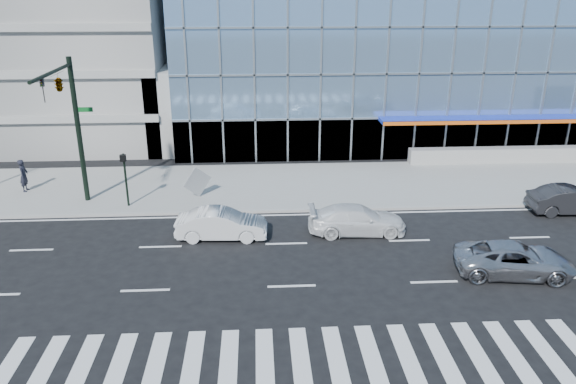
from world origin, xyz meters
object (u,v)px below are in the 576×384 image
white_sedan (222,224)px  dark_sedan (571,200)px  ped_signal_post (125,172)px  silver_suv (514,259)px  tilted_panel (197,182)px  traffic_signal (65,100)px  pedestrian (24,175)px  white_suv (357,220)px

white_sedan → dark_sedan: (18.70, 2.08, 0.01)m
ped_signal_post → dark_sedan: (24.08, -2.02, -1.40)m
silver_suv → tilted_panel: (-14.35, 9.60, 0.37)m
traffic_signal → white_sedan: bearing=-25.3°
dark_sedan → traffic_signal: bearing=88.2°
white_sedan → tilted_panel: tilted_panel is taller
traffic_signal → ped_signal_post: size_ratio=2.67×
white_sedan → silver_suv: bearing=-106.3°
pedestrian → traffic_signal: bearing=-128.5°
white_suv → silver_suv: bearing=-126.5°
ped_signal_post → silver_suv: size_ratio=0.60×
silver_suv → traffic_signal: bearing=76.0°
white_suv → dark_sedan: bearing=-80.4°
white_sedan → dark_sedan: bearing=-81.1°
pedestrian → tilted_panel: 10.41m
ped_signal_post → white_sedan: 6.91m
ped_signal_post → tilted_panel: ped_signal_post is taller
traffic_signal → dark_sedan: (26.58, -1.65, -5.43)m
white_suv → dark_sedan: (12.00, 1.84, 0.04)m
white_suv → pedestrian: pedestrian is taller
silver_suv → pedestrian: pedestrian is taller
dark_sedan → tilted_panel: (-20.35, 3.18, 0.33)m
silver_suv → white_sedan: 13.42m
pedestrian → tilted_panel: (10.28, -1.60, -0.05)m
ped_signal_post → white_suv: (12.08, -3.86, -1.44)m
pedestrian → ped_signal_post: bearing=-113.7°
white_suv → pedestrian: size_ratio=2.52×
traffic_signal → silver_suv: size_ratio=1.61×
white_sedan → tilted_panel: bearing=20.0°
silver_suv → tilted_panel: size_ratio=3.83×
traffic_signal → dark_sedan: size_ratio=1.78×
traffic_signal → ped_signal_post: 4.75m
ped_signal_post → white_suv: bearing=-17.7°
ped_signal_post → silver_suv: (18.08, -8.44, -1.45)m
white_sedan → dark_sedan: size_ratio=0.98×
traffic_signal → dark_sedan: traffic_signal is taller
ped_signal_post → white_sedan: (5.38, -4.10, -1.41)m
white_suv → pedestrian: bearing=71.3°
white_suv → ped_signal_post: bearing=73.1°
white_sedan → ped_signal_post: bearing=55.3°
ped_signal_post → tilted_panel: (3.73, 1.16, -1.07)m
white_suv → tilted_panel: bearing=59.8°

